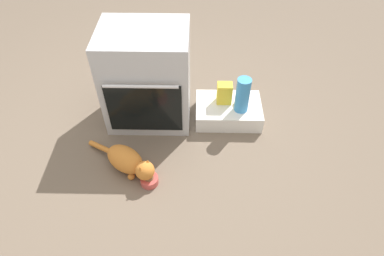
{
  "coord_description": "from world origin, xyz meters",
  "views": [
    {
      "loc": [
        0.4,
        -1.59,
        1.98
      ],
      "look_at": [
        0.37,
        0.07,
        0.25
      ],
      "focal_mm": 31.05,
      "sensor_mm": 36.0,
      "label": 1
    }
  ],
  "objects_px": {
    "pantry_cabinet": "(228,111)",
    "food_bowl": "(149,180)",
    "water_bottle": "(243,95)",
    "oven": "(147,77)",
    "cat": "(129,161)",
    "snack_bag": "(224,93)",
    "sauce_jar": "(245,92)"
  },
  "relations": [
    {
      "from": "pantry_cabinet",
      "to": "food_bowl",
      "type": "relative_size",
      "value": 4.18
    },
    {
      "from": "water_bottle",
      "to": "food_bowl",
      "type": "bearing_deg",
      "value": -137.56
    },
    {
      "from": "oven",
      "to": "cat",
      "type": "xyz_separation_m",
      "value": [
        -0.09,
        -0.6,
        -0.29
      ]
    },
    {
      "from": "snack_bag",
      "to": "water_bottle",
      "type": "relative_size",
      "value": 0.6
    },
    {
      "from": "oven",
      "to": "food_bowl",
      "type": "relative_size",
      "value": 6.14
    },
    {
      "from": "snack_bag",
      "to": "water_bottle",
      "type": "height_order",
      "value": "water_bottle"
    },
    {
      "from": "pantry_cabinet",
      "to": "sauce_jar",
      "type": "xyz_separation_m",
      "value": [
        0.14,
        0.08,
        0.14
      ]
    },
    {
      "from": "food_bowl",
      "to": "snack_bag",
      "type": "xyz_separation_m",
      "value": [
        0.55,
        0.72,
        0.2
      ]
    },
    {
      "from": "oven",
      "to": "cat",
      "type": "distance_m",
      "value": 0.67
    },
    {
      "from": "cat",
      "to": "sauce_jar",
      "type": "xyz_separation_m",
      "value": [
        0.88,
        0.66,
        0.11
      ]
    },
    {
      "from": "food_bowl",
      "to": "snack_bag",
      "type": "distance_m",
      "value": 0.93
    },
    {
      "from": "pantry_cabinet",
      "to": "sauce_jar",
      "type": "bearing_deg",
      "value": 30.84
    },
    {
      "from": "pantry_cabinet",
      "to": "sauce_jar",
      "type": "distance_m",
      "value": 0.21
    },
    {
      "from": "pantry_cabinet",
      "to": "water_bottle",
      "type": "distance_m",
      "value": 0.25
    },
    {
      "from": "oven",
      "to": "cat",
      "type": "height_order",
      "value": "oven"
    },
    {
      "from": "oven",
      "to": "food_bowl",
      "type": "xyz_separation_m",
      "value": [
        0.06,
        -0.71,
        -0.36
      ]
    },
    {
      "from": "cat",
      "to": "water_bottle",
      "type": "relative_size",
      "value": 1.85
    },
    {
      "from": "oven",
      "to": "pantry_cabinet",
      "type": "height_order",
      "value": "oven"
    },
    {
      "from": "oven",
      "to": "pantry_cabinet",
      "type": "bearing_deg",
      "value": -2.38
    },
    {
      "from": "cat",
      "to": "water_bottle",
      "type": "xyz_separation_m",
      "value": [
        0.84,
        0.52,
        0.19
      ]
    },
    {
      "from": "oven",
      "to": "sauce_jar",
      "type": "bearing_deg",
      "value": 3.92
    },
    {
      "from": "snack_bag",
      "to": "sauce_jar",
      "type": "distance_m",
      "value": 0.18
    },
    {
      "from": "pantry_cabinet",
      "to": "food_bowl",
      "type": "bearing_deg",
      "value": -131.02
    },
    {
      "from": "food_bowl",
      "to": "sauce_jar",
      "type": "xyz_separation_m",
      "value": [
        0.73,
        0.76,
        0.18
      ]
    },
    {
      "from": "sauce_jar",
      "to": "food_bowl",
      "type": "bearing_deg",
      "value": -133.7
    },
    {
      "from": "sauce_jar",
      "to": "oven",
      "type": "bearing_deg",
      "value": -176.08
    },
    {
      "from": "cat",
      "to": "snack_bag",
      "type": "height_order",
      "value": "snack_bag"
    },
    {
      "from": "snack_bag",
      "to": "water_bottle",
      "type": "distance_m",
      "value": 0.17
    },
    {
      "from": "oven",
      "to": "snack_bag",
      "type": "bearing_deg",
      "value": 0.75
    },
    {
      "from": "snack_bag",
      "to": "oven",
      "type": "bearing_deg",
      "value": -179.25
    },
    {
      "from": "pantry_cabinet",
      "to": "sauce_jar",
      "type": "relative_size",
      "value": 3.84
    },
    {
      "from": "water_bottle",
      "to": "cat",
      "type": "bearing_deg",
      "value": -148.2
    }
  ]
}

